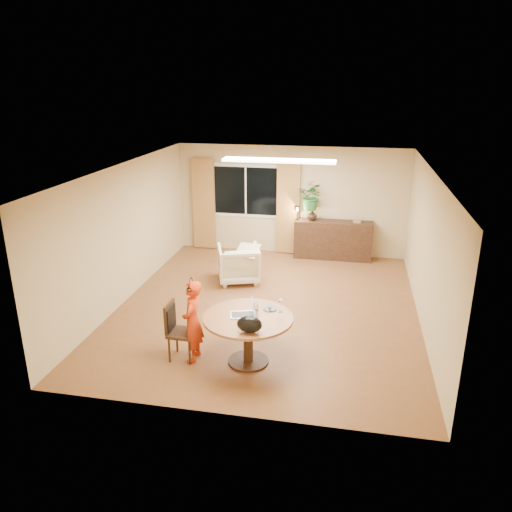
{
  "coord_description": "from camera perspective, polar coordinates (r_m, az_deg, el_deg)",
  "views": [
    {
      "loc": [
        1.43,
        -8.42,
        4.04
      ],
      "look_at": [
        -0.18,
        -0.2,
        1.08
      ],
      "focal_mm": 35.0,
      "sensor_mm": 36.0,
      "label": 1
    }
  ],
  "objects": [
    {
      "name": "ceiling",
      "position": [
        8.66,
        1.44,
        9.91
      ],
      "size": [
        6.5,
        6.5,
        0.0
      ],
      "primitive_type": "plane",
      "rotation": [
        3.14,
        0.0,
        0.0
      ],
      "color": "white",
      "rests_on": "wall_back"
    },
    {
      "name": "dining_chair",
      "position": [
        7.7,
        -8.43,
        -8.52
      ],
      "size": [
        0.44,
        0.4,
        0.9
      ],
      "primitive_type": null,
      "rotation": [
        0.0,
        0.0,
        -0.02
      ],
      "color": "black",
      "rests_on": "floor"
    },
    {
      "name": "laptop",
      "position": [
        7.35,
        -1.55,
        -5.89
      ],
      "size": [
        0.45,
        0.36,
        0.26
      ],
      "primitive_type": null,
      "rotation": [
        0.0,
        0.0,
        0.29
      ],
      "color": "#B7B7BC",
      "rests_on": "dining_table"
    },
    {
      "name": "sideboard",
      "position": [
        11.98,
        8.79,
        1.84
      ],
      "size": [
        1.82,
        0.45,
        0.91
      ],
      "primitive_type": "cube",
      "color": "black",
      "rests_on": "floor"
    },
    {
      "name": "wall_left",
      "position": [
        9.78,
        -14.73,
        2.58
      ],
      "size": [
        0.0,
        6.5,
        6.5
      ],
      "primitive_type": "plane",
      "rotation": [
        1.57,
        0.0,
        1.57
      ],
      "color": "#CCB285",
      "rests_on": "floor"
    },
    {
      "name": "vase",
      "position": [
        11.85,
        6.42,
        4.67
      ],
      "size": [
        0.27,
        0.27,
        0.25
      ],
      "primitive_type": "imported",
      "rotation": [
        0.0,
        0.0,
        0.14
      ],
      "color": "black",
      "rests_on": "sideboard"
    },
    {
      "name": "ceiling_panel",
      "position": [
        9.83,
        2.63,
        10.84
      ],
      "size": [
        2.2,
        0.35,
        0.05
      ],
      "primitive_type": "cube",
      "color": "white",
      "rests_on": "ceiling"
    },
    {
      "name": "wall_right",
      "position": [
        8.95,
        19.0,
        0.57
      ],
      "size": [
        0.0,
        6.5,
        6.5
      ],
      "primitive_type": "plane",
      "rotation": [
        1.57,
        0.0,
        -1.57
      ],
      "color": "#CCB285",
      "rests_on": "floor"
    },
    {
      "name": "wine_glass",
      "position": [
        7.48,
        2.79,
        -5.67
      ],
      "size": [
        0.08,
        0.08,
        0.2
      ],
      "primitive_type": null,
      "rotation": [
        0.0,
        0.0,
        0.09
      ],
      "color": "white",
      "rests_on": "dining_table"
    },
    {
      "name": "tumbler",
      "position": [
        7.54,
        -0.03,
        -5.81
      ],
      "size": [
        0.09,
        0.09,
        0.12
      ],
      "primitive_type": null,
      "rotation": [
        0.0,
        0.0,
        0.21
      ],
      "color": "white",
      "rests_on": "dining_table"
    },
    {
      "name": "desk_lamp",
      "position": [
        11.82,
        4.73,
        4.93
      ],
      "size": [
        0.17,
        0.17,
        0.35
      ],
      "primitive_type": null,
      "rotation": [
        0.0,
        0.0,
        0.17
      ],
      "color": "black",
      "rests_on": "sideboard"
    },
    {
      "name": "dining_table",
      "position": [
        7.44,
        -0.9,
        -8.07
      ],
      "size": [
        1.33,
        1.33,
        0.76
      ],
      "color": "brown",
      "rests_on": "floor"
    },
    {
      "name": "armchair",
      "position": [
        10.5,
        -2.0,
        -0.87
      ],
      "size": [
        1.07,
        1.08,
        0.78
      ],
      "primitive_type": "imported",
      "rotation": [
        0.0,
        0.0,
        3.46
      ],
      "color": "beige",
      "rests_on": "floor"
    },
    {
      "name": "bouquet",
      "position": [
        11.74,
        6.4,
        6.82
      ],
      "size": [
        0.69,
        0.63,
        0.66
      ],
      "primitive_type": "imported",
      "rotation": [
        0.0,
        0.0,
        -0.22
      ],
      "color": "#306D29",
      "rests_on": "vase"
    },
    {
      "name": "window",
      "position": [
        12.18,
        -1.17,
        7.45
      ],
      "size": [
        1.7,
        0.03,
        1.3
      ],
      "color": "white",
      "rests_on": "wall_back"
    },
    {
      "name": "child",
      "position": [
        7.56,
        -7.25,
        -7.39
      ],
      "size": [
        0.48,
        0.32,
        1.28
      ],
      "primitive_type": "imported",
      "rotation": [
        0.0,
        0.0,
        -1.54
      ],
      "color": "red",
      "rests_on": "floor"
    },
    {
      "name": "handbag",
      "position": [
        6.89,
        -0.76,
        -7.83
      ],
      "size": [
        0.4,
        0.31,
        0.24
      ],
      "primitive_type": null,
      "rotation": [
        0.0,
        0.0,
        0.31
      ],
      "color": "black",
      "rests_on": "dining_table"
    },
    {
      "name": "curtain_left",
      "position": [
        12.45,
        -5.99,
        5.94
      ],
      "size": [
        0.55,
        0.08,
        2.25
      ],
      "primitive_type": "cube",
      "color": "#976431",
      "rests_on": "wall_back"
    },
    {
      "name": "curtain_right",
      "position": [
        12.02,
        3.69,
        5.51
      ],
      "size": [
        0.55,
        0.08,
        2.25
      ],
      "primitive_type": "cube",
      "color": "#976431",
      "rests_on": "wall_back"
    },
    {
      "name": "wall_back",
      "position": [
        12.07,
        4.0,
        6.32
      ],
      "size": [
        5.5,
        0.0,
        5.5
      ],
      "primitive_type": "plane",
      "rotation": [
        1.57,
        0.0,
        0.0
      ],
      "color": "#CCB285",
      "rests_on": "floor"
    },
    {
      "name": "throw",
      "position": [
        10.23,
        -0.98,
        1.0
      ],
      "size": [
        0.5,
        0.59,
        0.03
      ],
      "primitive_type": null,
      "rotation": [
        0.0,
        0.0,
        -0.09
      ],
      "color": "beige",
      "rests_on": "armchair"
    },
    {
      "name": "pot_lid",
      "position": [
        7.58,
        1.58,
        -6.0
      ],
      "size": [
        0.26,
        0.26,
        0.03
      ],
      "primitive_type": null,
      "rotation": [
        0.0,
        0.0,
        0.27
      ],
      "color": "white",
      "rests_on": "dining_table"
    },
    {
      "name": "floor",
      "position": [
        9.44,
        1.3,
        -5.84
      ],
      "size": [
        6.5,
        6.5,
        0.0
      ],
      "primitive_type": "plane",
      "color": "brown",
      "rests_on": "ground"
    },
    {
      "name": "book_stack",
      "position": [
        11.84,
        11.48,
        3.95
      ],
      "size": [
        0.19,
        0.14,
        0.08
      ],
      "primitive_type": null,
      "rotation": [
        0.0,
        0.0,
        -0.02
      ],
      "color": "#92674A",
      "rests_on": "sideboard"
    }
  ]
}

